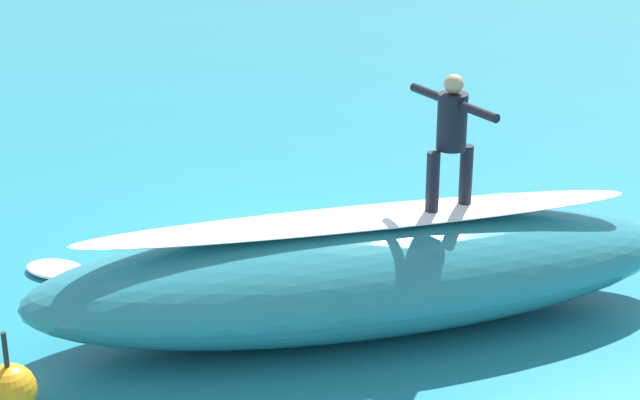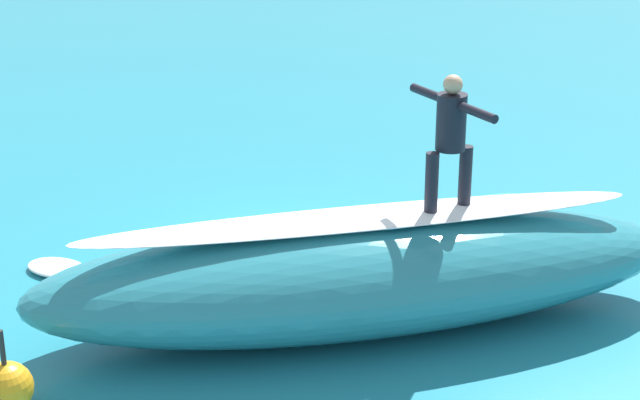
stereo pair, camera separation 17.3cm
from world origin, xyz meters
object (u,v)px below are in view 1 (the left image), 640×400
object	(u,v)px
surfer_riding	(452,132)
buoy_marker	(10,389)
surfboard_paddling	(211,249)
surfer_paddling	(201,238)
surfboard_riding	(448,210)

from	to	relation	value
surfer_riding	buoy_marker	distance (m)	5.71
surfboard_paddling	surfer_paddling	distance (m)	0.22
surfboard_riding	surfer_riding	distance (m)	0.99
surfboard_paddling	surfer_riding	bearing A→B (deg)	-29.84
surfboard_riding	surfboard_paddling	size ratio (longest dim) A/B	1.04
surfboard_paddling	buoy_marker	xyz separation A→B (m)	(3.12, 3.28, 0.25)
surfboard_riding	buoy_marker	xyz separation A→B (m)	(5.30, 0.37, -1.10)
surfboard_paddling	surfboard_riding	bearing A→B (deg)	-29.84
surfer_paddling	buoy_marker	xyz separation A→B (m)	(3.00, 3.34, 0.08)
surfer_riding	buoy_marker	size ratio (longest dim) A/B	1.74
surfer_riding	surfboard_paddling	distance (m)	4.33
surfboard_riding	surfer_riding	size ratio (longest dim) A/B	1.35
surfboard_riding	buoy_marker	world-z (taller)	surfboard_riding
surfer_riding	surfboard_paddling	bearing A→B (deg)	-62.76
surfboard_paddling	buoy_marker	size ratio (longest dim) A/B	2.26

